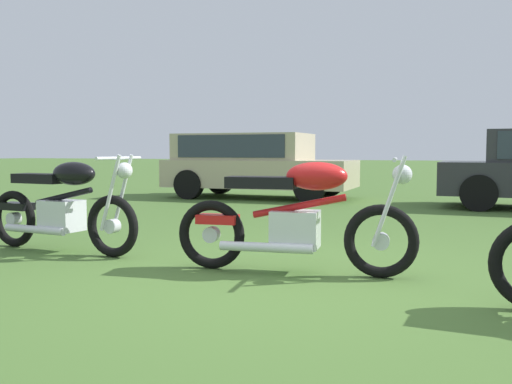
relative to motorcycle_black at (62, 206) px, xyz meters
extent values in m
plane|color=#476B2D|center=(2.55, -0.38, -0.48)|extent=(120.00, 120.00, 0.00)
torus|color=black|center=(0.66, -0.05, -0.17)|extent=(0.62, 0.14, 0.62)
torus|color=black|center=(-0.71, 0.07, -0.17)|extent=(0.62, 0.14, 0.62)
cylinder|color=silver|center=(0.66, -0.05, -0.17)|extent=(0.15, 0.11, 0.14)
cylinder|color=silver|center=(-0.71, 0.07, -0.17)|extent=(0.15, 0.11, 0.14)
cylinder|color=silver|center=(0.73, 0.03, 0.17)|extent=(0.27, 0.06, 0.74)
cylinder|color=silver|center=(0.71, -0.15, 0.17)|extent=(0.27, 0.06, 0.74)
cube|color=silver|center=(-0.01, 0.01, -0.10)|extent=(0.42, 0.33, 0.32)
cylinder|color=black|center=(0.02, 0.00, 0.10)|extent=(0.76, 0.12, 0.22)
ellipsoid|color=black|center=(0.17, -0.01, 0.34)|extent=(0.54, 0.30, 0.24)
cube|color=black|center=(-0.30, 0.03, 0.28)|extent=(0.62, 0.29, 0.10)
cube|color=black|center=(-0.65, 0.06, -0.03)|extent=(0.37, 0.21, 0.08)
cylinder|color=silver|center=(0.76, -0.06, 0.50)|extent=(0.09, 0.64, 0.03)
sphere|color=silver|center=(0.82, -0.07, 0.38)|extent=(0.17, 0.17, 0.16)
cylinder|color=silver|center=(-0.24, -0.14, -0.24)|extent=(0.80, 0.15, 0.08)
torus|color=black|center=(3.28, -0.01, -0.17)|extent=(0.62, 0.16, 0.61)
torus|color=black|center=(1.81, -0.18, -0.17)|extent=(0.62, 0.16, 0.61)
cylinder|color=silver|center=(3.28, -0.01, -0.17)|extent=(0.15, 0.12, 0.14)
cylinder|color=silver|center=(1.81, -0.18, -0.17)|extent=(0.15, 0.12, 0.14)
cylinder|color=silver|center=(3.33, 0.09, 0.16)|extent=(0.28, 0.07, 0.75)
cylinder|color=silver|center=(3.35, -0.09, 0.16)|extent=(0.28, 0.07, 0.75)
cube|color=silver|center=(2.56, -0.09, -0.10)|extent=(0.43, 0.35, 0.32)
cylinder|color=red|center=(2.59, -0.09, 0.10)|extent=(0.81, 0.15, 0.23)
ellipsoid|color=red|center=(2.74, -0.07, 0.36)|extent=(0.55, 0.32, 0.24)
cube|color=black|center=(2.27, -0.13, 0.30)|extent=(0.62, 0.31, 0.10)
cube|color=red|center=(1.87, -0.18, -0.03)|extent=(0.38, 0.22, 0.08)
cylinder|color=silver|center=(3.38, 0.00, 0.50)|extent=(0.11, 0.64, 0.03)
sphere|color=silver|center=(3.44, 0.01, 0.38)|extent=(0.18, 0.18, 0.16)
cylinder|color=silver|center=(2.36, -0.28, -0.24)|extent=(0.80, 0.17, 0.08)
cube|color=#BCAD8C|center=(-0.49, 7.05, 0.07)|extent=(4.15, 1.86, 0.60)
cube|color=#BCAD8C|center=(-0.89, 7.04, 0.65)|extent=(2.91, 1.66, 0.60)
cube|color=#2D3842|center=(-0.89, 7.04, 0.67)|extent=(2.48, 1.69, 0.48)
cylinder|color=black|center=(0.85, 7.91, -0.16)|extent=(0.64, 0.23, 0.64)
cylinder|color=black|center=(0.88, 6.23, -0.16)|extent=(0.64, 0.23, 0.64)
cylinder|color=black|center=(-1.86, 7.86, -0.16)|extent=(0.64, 0.23, 0.64)
cylinder|color=black|center=(-1.84, 6.19, -0.16)|extent=(0.64, 0.23, 0.64)
cylinder|color=black|center=(4.06, 7.46, -0.16)|extent=(0.64, 0.23, 0.64)
cylinder|color=black|center=(4.04, 5.84, -0.16)|extent=(0.64, 0.23, 0.64)
camera|label=1|loc=(4.00, -4.67, 0.57)|focal=39.55mm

